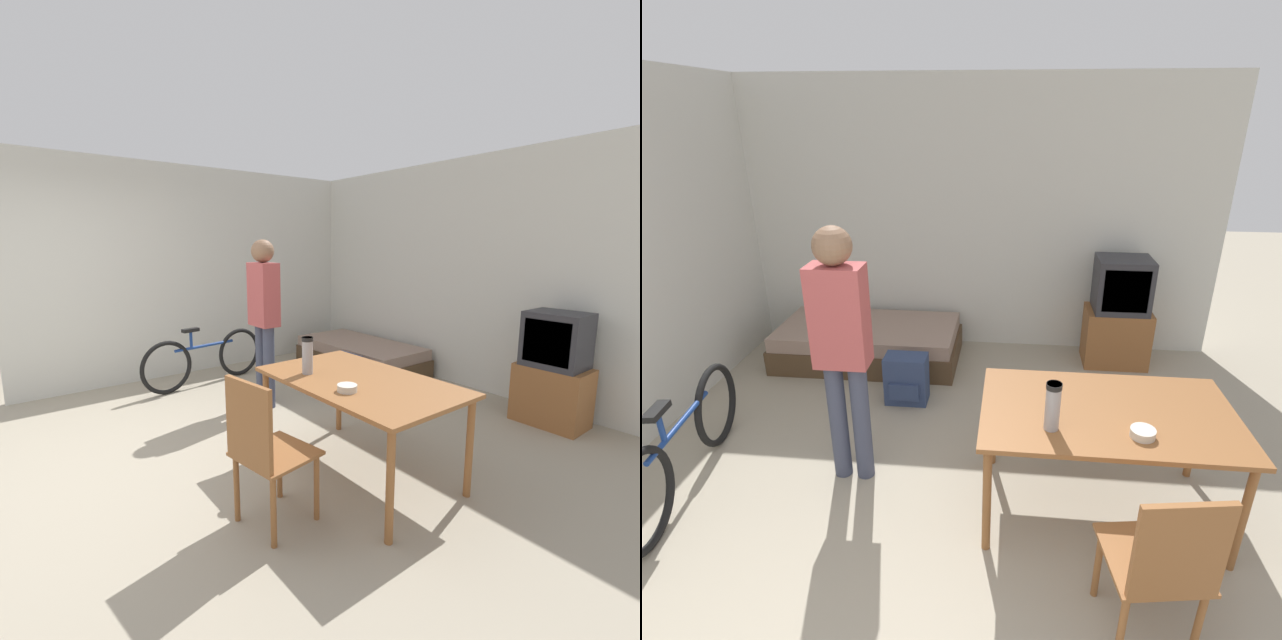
{
  "view_description": "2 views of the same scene",
  "coord_description": "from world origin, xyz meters",
  "views": [
    {
      "loc": [
        3.38,
        -0.48,
        1.71
      ],
      "look_at": [
        0.12,
        2.03,
        0.98
      ],
      "focal_mm": 24.0,
      "sensor_mm": 36.0,
      "label": 1
    },
    {
      "loc": [
        0.59,
        -1.0,
        2.36
      ],
      "look_at": [
        0.25,
        2.26,
        0.99
      ],
      "focal_mm": 28.0,
      "sensor_mm": 36.0,
      "label": 2
    }
  ],
  "objects": [
    {
      "name": "mate_bowl",
      "position": [
        1.33,
        1.33,
        0.76
      ],
      "size": [
        0.14,
        0.14,
        0.05
      ],
      "color": "beige",
      "rests_on": "dining_table"
    },
    {
      "name": "ground_plane",
      "position": [
        0.0,
        0.0,
        0.0
      ],
      "size": [
        20.0,
        20.0,
        0.0
      ],
      "primitive_type": "plane",
      "color": "#9E937F"
    },
    {
      "name": "tv",
      "position": [
        1.64,
        3.65,
        0.52
      ],
      "size": [
        0.62,
        0.42,
        1.09
      ],
      "color": "brown",
      "rests_on": "ground_plane"
    },
    {
      "name": "person_standing",
      "position": [
        -0.45,
        1.74,
        1.03
      ],
      "size": [
        0.34,
        0.24,
        1.76
      ],
      "color": "#3D4256",
      "rests_on": "ground_plane"
    },
    {
      "name": "wall_left",
      "position": [
        -2.16,
        1.99,
        1.35
      ],
      "size": [
        0.06,
        4.99,
        2.7
      ],
      "color": "silver",
      "rests_on": "ground_plane"
    },
    {
      "name": "daybed",
      "position": [
        -0.82,
        3.46,
        0.19
      ],
      "size": [
        1.8,
        0.9,
        0.38
      ],
      "color": "#4C3823",
      "rests_on": "ground_plane"
    },
    {
      "name": "dining_table",
      "position": [
        1.18,
        1.57,
        0.67
      ],
      "size": [
        1.48,
        0.89,
        0.74
      ],
      "color": "brown",
      "rests_on": "ground_plane"
    },
    {
      "name": "wooden_chair",
      "position": [
        1.31,
        0.69,
        0.53
      ],
      "size": [
        0.49,
        0.49,
        0.95
      ],
      "color": "brown",
      "rests_on": "ground_plane"
    },
    {
      "name": "backpack",
      "position": [
        -0.28,
        2.72,
        0.22
      ],
      "size": [
        0.36,
        0.25,
        0.43
      ],
      "color": "navy",
      "rests_on": "ground_plane"
    },
    {
      "name": "bicycle",
      "position": [
        -1.52,
        1.51,
        0.32
      ],
      "size": [
        0.29,
        1.63,
        0.72
      ],
      "color": "black",
      "rests_on": "ground_plane"
    },
    {
      "name": "thermos_flask",
      "position": [
        0.84,
        1.36,
        0.89
      ],
      "size": [
        0.09,
        0.09,
        0.28
      ],
      "color": "#99999E",
      "rests_on": "dining_table"
    },
    {
      "name": "wall_back",
      "position": [
        0.0,
        4.02,
        1.35
      ],
      "size": [
        5.25,
        0.06,
        2.7
      ],
      "color": "silver",
      "rests_on": "ground_plane"
    }
  ]
}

